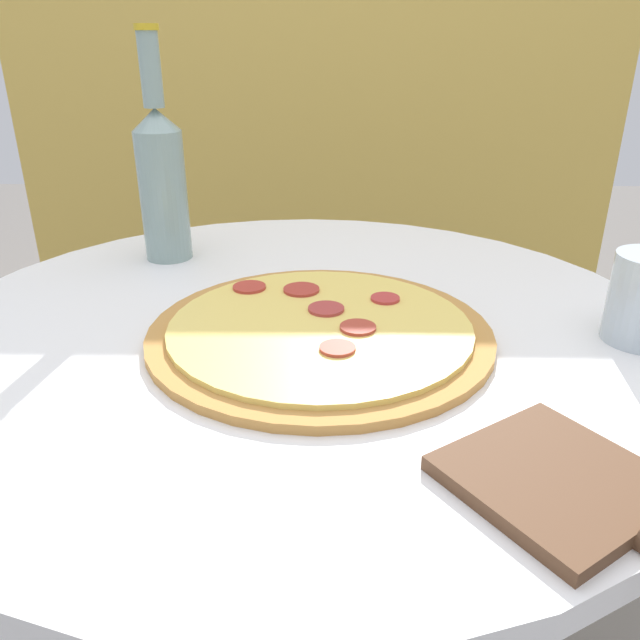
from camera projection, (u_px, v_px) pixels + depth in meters
table at (302, 459)px, 0.80m from camera, size 0.86×0.86×0.72m
fence_panel at (317, 152)px, 1.60m from camera, size 1.53×0.04×1.48m
pizza at (320, 330)px, 0.67m from camera, size 0.37×0.37×0.02m
beer_bottle at (162, 177)px, 0.87m from camera, size 0.07×0.07×0.31m
pizza_paddle at (582, 497)px, 0.43m from camera, size 0.20×0.24×0.02m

